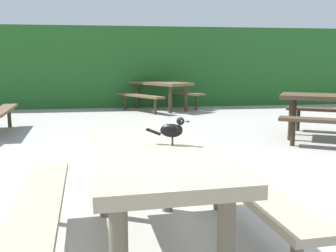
# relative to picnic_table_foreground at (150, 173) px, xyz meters

# --- Properties ---
(ground_plane) EXTENTS (60.00, 60.00, 0.00)m
(ground_plane) POSITION_rel_picnic_table_foreground_xyz_m (0.28, 0.16, -0.56)
(ground_plane) COLOR #A3A099
(hedge_wall) EXTENTS (28.00, 1.53, 2.23)m
(hedge_wall) POSITION_rel_picnic_table_foreground_xyz_m (0.28, 9.07, 0.56)
(hedge_wall) COLOR #235B23
(hedge_wall) RESTS_ON ground
(picnic_table_foreground) EXTENTS (1.79, 1.85, 0.74)m
(picnic_table_foreground) POSITION_rel_picnic_table_foreground_xyz_m (0.00, 0.00, 0.00)
(picnic_table_foreground) COLOR gray
(picnic_table_foreground) RESTS_ON ground
(bird_grackle) EXTENTS (0.27, 0.14, 0.18)m
(bird_grackle) POSITION_rel_picnic_table_foreground_xyz_m (0.15, -0.00, 0.29)
(bird_grackle) COLOR black
(bird_grackle) RESTS_ON picnic_table_foreground
(picnic_table_far_centre) EXTENTS (2.33, 2.34, 0.74)m
(picnic_table_far_centre) POSITION_rel_picnic_table_foreground_xyz_m (1.05, 7.74, 0.00)
(picnic_table_far_centre) COLOR brown
(picnic_table_far_centre) RESTS_ON ground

